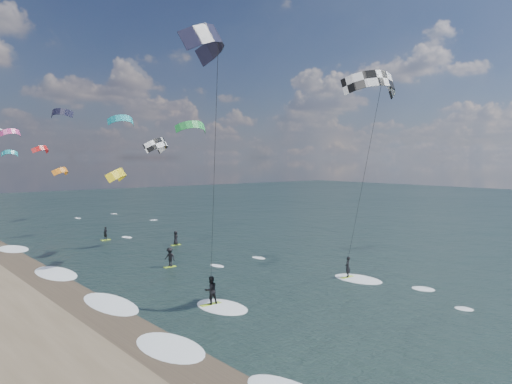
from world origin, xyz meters
TOP-DOWN VIEW (x-y plane):
  - ground at (0.00, 0.00)m, footprint 260.00×260.00m
  - wet_sand_strip at (-12.00, 10.00)m, footprint 3.00×240.00m
  - kitesurfer_near_a at (3.49, 5.00)m, footprint 7.70×8.50m
  - kitesurfer_near_b at (-8.24, 6.34)m, footprint 7.10×9.33m
  - far_kitesurfers at (-0.52, 27.32)m, footprint 7.02×18.15m
  - bg_kite_field at (-0.14, 53.33)m, footprint 12.09×65.69m
  - shoreline_surf at (-10.80, 14.75)m, footprint 2.40×79.40m

SIDE VIEW (x-z plane):
  - ground at x=0.00m, z-range 0.00..0.00m
  - shoreline_surf at x=-10.80m, z-range -0.06..0.06m
  - wet_sand_strip at x=-12.00m, z-range 0.00..0.01m
  - far_kitesurfers at x=-0.52m, z-range -0.04..1.69m
  - kitesurfer_near_b at x=-8.24m, z-range 2.75..18.99m
  - kitesurfer_near_a at x=3.49m, z-range 3.80..19.21m
  - bg_kite_field at x=-0.14m, z-range 7.41..16.15m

